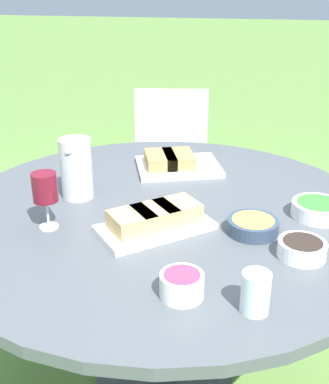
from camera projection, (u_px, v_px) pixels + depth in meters
The scene contains 13 objects.
ground_plane at pixel (164, 377), 1.95m from camera, with size 40.00×40.00×0.00m, color #668E42.
dining_table at pixel (164, 233), 1.68m from camera, with size 1.49×1.49×0.76m.
chair_near_left at pixel (171, 154), 2.87m from camera, with size 0.50×0.51×0.89m.
water_pitcher at pixel (76, 168), 1.69m from camera, with size 0.12×0.11×0.22m.
wine_glass at pixel (45, 189), 1.46m from camera, with size 0.08×0.08×0.18m.
platter_bread_main at pixel (155, 220), 1.48m from camera, with size 0.37×0.38×0.08m.
platter_charcuterie at pixel (174, 163), 1.97m from camera, with size 0.36×0.40×0.07m.
bowl_fries at pixel (253, 225), 1.48m from camera, with size 0.16×0.16×0.04m.
bowl_salad at pixel (318, 209), 1.57m from camera, with size 0.17×0.17×0.05m.
bowl_olives at pixel (302, 248), 1.35m from camera, with size 0.14×0.14×0.05m.
bowl_dip_red at pixel (182, 284), 1.17m from camera, with size 0.11×0.11×0.06m.
cup_water_near at pixel (255, 293), 1.11m from camera, with size 0.07×0.07×0.10m.
handbag at pixel (7, 233), 2.80m from camera, with size 0.30×0.14×0.37m.
Camera 1 is at (1.45, 0.33, 1.48)m, focal length 45.00 mm.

